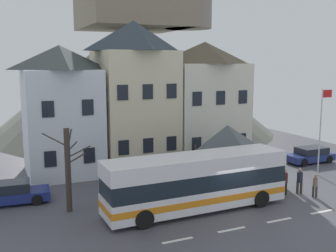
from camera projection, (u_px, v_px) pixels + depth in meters
name	position (u px, v px, depth m)	size (l,w,h in m)	color
ground_plane	(233.00, 211.00, 22.48)	(40.00, 60.00, 0.07)	#4B4B53
townhouse_00	(62.00, 111.00, 29.49)	(5.31, 5.88, 9.59)	silver
townhouse_01	(135.00, 95.00, 31.68)	(5.74, 5.97, 11.57)	beige
townhouse_02	(204.00, 101.00, 34.00)	(6.35, 5.35, 10.07)	silver
hilltop_castle	(134.00, 71.00, 48.17)	(33.77, 33.77, 19.85)	slate
transit_bus	(197.00, 183.00, 22.36)	(10.80, 2.76, 3.19)	white
bus_shelter	(227.00, 136.00, 27.88)	(3.60, 3.60, 3.99)	#473D33
parked_car_00	(310.00, 155.00, 33.34)	(4.11, 1.93, 1.29)	navy
parked_car_01	(9.00, 193.00, 23.52)	(4.58, 2.10, 1.31)	navy
parked_car_02	(199.00, 167.00, 29.45)	(4.37, 1.93, 1.35)	navy
pedestrian_00	(315.00, 185.00, 24.60)	(0.28, 0.28, 1.48)	#38332D
pedestrian_01	(285.00, 182.00, 25.02)	(0.35, 0.32, 1.62)	black
pedestrian_02	(284.00, 177.00, 26.23)	(0.34, 0.34, 1.46)	#38332D
pedestrian_03	(300.00, 180.00, 25.26)	(0.36, 0.36, 1.67)	#38332D
public_bench	(222.00, 166.00, 30.34)	(1.50, 0.48, 0.87)	#473828
flagpole	(321.00, 125.00, 29.07)	(0.95, 0.10, 6.44)	silver
bare_tree_01	(68.00, 169.00, 22.02)	(2.53, 1.92, 4.76)	#382D28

